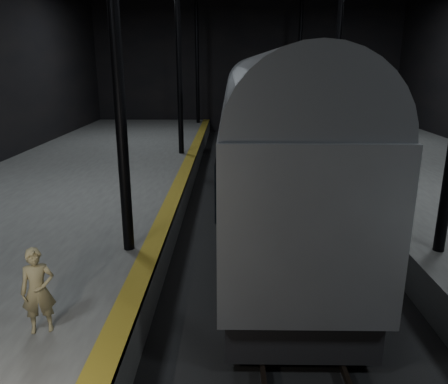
{
  "coord_description": "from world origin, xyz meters",
  "views": [
    {
      "loc": [
        -1.31,
        -13.92,
        5.39
      ],
      "look_at": [
        -1.48,
        -2.42,
        2.0
      ],
      "focal_mm": 35.0,
      "sensor_mm": 36.0,
      "label": 1
    }
  ],
  "objects": [
    {
      "name": "train",
      "position": [
        -0.0,
        2.93,
        3.13
      ],
      "size": [
        3.14,
        20.98,
        5.61
      ],
      "color": "#9D9FA4",
      "rests_on": "ground"
    },
    {
      "name": "track",
      "position": [
        0.0,
        0.0,
        0.07
      ],
      "size": [
        2.4,
        43.0,
        0.24
      ],
      "color": "#3F3328",
      "rests_on": "ground"
    },
    {
      "name": "woman",
      "position": [
        -4.51,
        -7.45,
        1.75
      ],
      "size": [
        0.63,
        0.51,
        1.5
      ],
      "primitive_type": "imported",
      "rotation": [
        0.0,
        0.0,
        0.31
      ],
      "color": "#8B7E55",
      "rests_on": "platform_left"
    },
    {
      "name": "ground",
      "position": [
        0.0,
        0.0,
        0.0
      ],
      "size": [
        44.0,
        44.0,
        0.0
      ],
      "primitive_type": "plane",
      "color": "black",
      "rests_on": "ground"
    },
    {
      "name": "platform_left",
      "position": [
        -7.5,
        0.0,
        0.5
      ],
      "size": [
        9.0,
        43.8,
        1.0
      ],
      "primitive_type": "cube",
      "color": "#4A4B48",
      "rests_on": "ground"
    },
    {
      "name": "tactile_strip",
      "position": [
        -3.25,
        0.0,
        1.0
      ],
      "size": [
        0.5,
        43.8,
        0.01
      ],
      "primitive_type": "cube",
      "color": "brown",
      "rests_on": "platform_left"
    }
  ]
}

